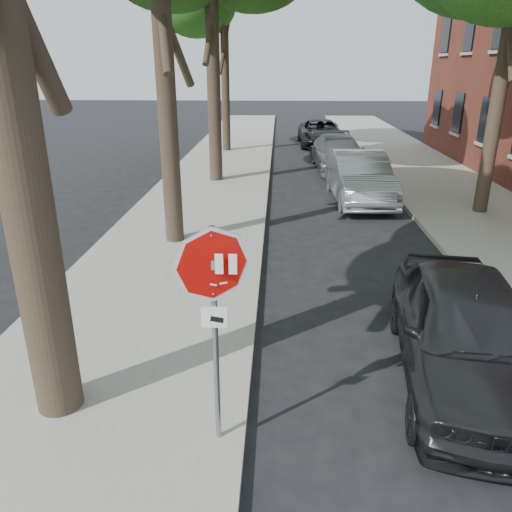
{
  "coord_description": "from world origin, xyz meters",
  "views": [
    {
      "loc": [
        -0.05,
        -4.71,
        4.22
      ],
      "look_at": [
        -0.3,
        0.93,
        2.05
      ],
      "focal_mm": 35.0,
      "sensor_mm": 36.0,
      "label": 1
    }
  ],
  "objects": [
    {
      "name": "stop_sign",
      "position": [
        -0.7,
        -0.03,
        1.95
      ],
      "size": [
        0.76,
        0.34,
        2.61
      ],
      "color": "gray",
      "rests_on": "sidewalk_left"
    },
    {
      "name": "car_b",
      "position": [
        2.6,
        11.49,
        0.79
      ],
      "size": [
        1.86,
        4.83,
        1.57
      ],
      "primitive_type": "imported",
      "rotation": [
        0.0,
        0.0,
        0.04
      ],
      "color": "#ACAEB4",
      "rests_on": "ground"
    },
    {
      "name": "sidewalk_right",
      "position": [
        6.0,
        12.0,
        0.06
      ],
      "size": [
        4.0,
        55.0,
        0.12
      ],
      "primitive_type": "cube",
      "color": "gray",
      "rests_on": "ground"
    },
    {
      "name": "car_c",
      "position": [
        2.48,
        16.63,
        0.71
      ],
      "size": [
        2.3,
        5.03,
        1.43
      ],
      "primitive_type": "imported",
      "rotation": [
        0.0,
        0.0,
        0.06
      ],
      "color": "#56565B",
      "rests_on": "ground"
    },
    {
      "name": "curb_left",
      "position": [
        -0.45,
        12.0,
        0.07
      ],
      "size": [
        0.12,
        55.0,
        0.13
      ],
      "primitive_type": "cube",
      "color": "#9E9384",
      "rests_on": "ground"
    },
    {
      "name": "sidewalk_left",
      "position": [
        -2.5,
        12.0,
        0.06
      ],
      "size": [
        4.0,
        55.0,
        0.12
      ],
      "primitive_type": "cube",
      "color": "gray",
      "rests_on": "ground"
    },
    {
      "name": "curb_right",
      "position": [
        3.95,
        12.0,
        0.07
      ],
      "size": [
        0.12,
        55.0,
        0.13
      ],
      "primitive_type": "cube",
      "color": "#9E9384",
      "rests_on": "ground"
    },
    {
      "name": "car_a",
      "position": [
        2.6,
        1.5,
        0.76
      ],
      "size": [
        2.38,
        4.67,
        1.52
      ],
      "primitive_type": "imported",
      "rotation": [
        0.0,
        0.0,
        -0.13
      ],
      "color": "black",
      "rests_on": "ground"
    },
    {
      "name": "car_d",
      "position": [
        2.26,
        23.42,
        0.69
      ],
      "size": [
        2.37,
        5.03,
        1.39
      ],
      "primitive_type": "imported",
      "rotation": [
        0.0,
        0.0,
        0.01
      ],
      "color": "black",
      "rests_on": "ground"
    },
    {
      "name": "ground",
      "position": [
        0.0,
        0.0,
        0.0
      ],
      "size": [
        120.0,
        120.0,
        0.0
      ],
      "primitive_type": "plane",
      "color": "black",
      "rests_on": "ground"
    }
  ]
}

